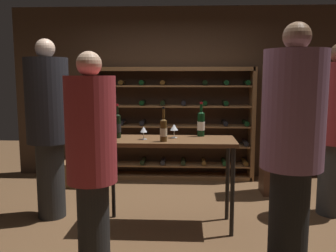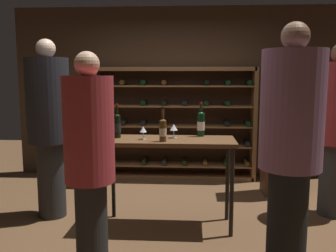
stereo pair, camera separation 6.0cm
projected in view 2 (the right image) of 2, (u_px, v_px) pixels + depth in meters
The scene contains 14 objects.
ground_plane at pixel (165, 221), 4.13m from camera, with size 9.95×9.95×0.00m, color brown.
back_wall at pixel (174, 93), 5.90m from camera, with size 5.08×0.10×2.70m, color #3D2B1E.
wine_rack at pixel (175, 124), 5.75m from camera, with size 2.51×0.32×1.76m.
tasting_table at pixel (169, 149), 3.88m from camera, with size 1.40×0.54×0.96m.
person_bystander_dark_jacket at pixel (90, 154), 2.92m from camera, with size 0.40×0.40×1.81m.
person_guest_blue_shirt at pixel (291, 139), 2.94m from camera, with size 0.50×0.50×2.04m.
person_host_in_suit at pixel (49, 121), 4.14m from camera, with size 0.48×0.48×2.03m.
wine_crate at pixel (74, 173), 5.48m from camera, with size 0.48×0.34×0.35m, color brown.
display_cabinet at pixel (281, 130), 4.97m from camera, with size 0.44×0.36×1.78m, color #4C2D1E.
wine_bottle_gold_foil at pixel (117, 125), 3.93m from camera, with size 0.08×0.08×0.37m.
wine_bottle_amber_reserve at pixel (201, 124), 4.03m from camera, with size 0.08×0.08×0.38m.
wine_bottle_black_capsule at pixel (163, 129), 3.71m from camera, with size 0.07×0.07×0.35m.
wine_glass_stemmed_center at pixel (143, 130), 3.83m from camera, with size 0.07×0.07×0.14m.
wine_glass_stemmed_left at pixel (174, 128), 3.92m from camera, with size 0.08×0.08×0.15m.
Camera 2 is at (0.28, -3.93, 1.62)m, focal length 39.18 mm.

